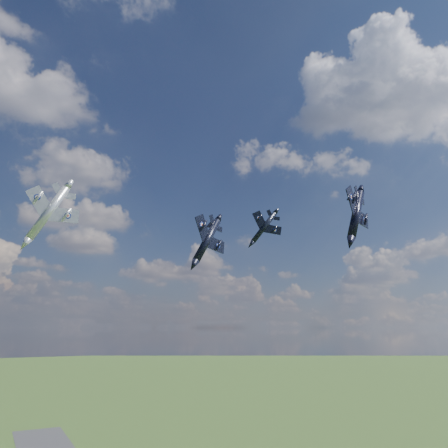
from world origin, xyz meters
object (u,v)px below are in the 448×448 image
jet_lead_navy (207,240)px  jet_high_navy (264,227)px  jet_left_silver (48,213)px  jet_right_navy (356,214)px

jet_lead_navy → jet_high_navy: 33.67m
jet_high_navy → jet_left_silver: 54.77m
jet_lead_navy → jet_high_navy: size_ratio=1.10×
jet_right_navy → jet_lead_navy: bearing=127.4°
jet_right_navy → jet_left_silver: (-53.16, 24.58, -0.47)m
jet_left_silver → jet_right_navy: bearing=-14.3°
jet_lead_navy → jet_high_navy: jet_high_navy is taller
jet_lead_navy → jet_left_silver: jet_left_silver is taller
jet_high_navy → jet_left_silver: bearing=-147.2°
jet_right_navy → jet_high_navy: (0.65, 33.56, 4.33)m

